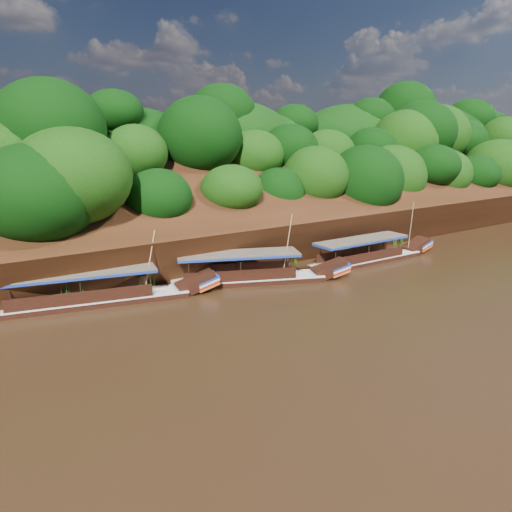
% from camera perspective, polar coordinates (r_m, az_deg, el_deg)
% --- Properties ---
extents(ground, '(160.00, 160.00, 0.00)m').
position_cam_1_polar(ground, '(31.55, 6.03, -6.39)').
color(ground, black).
rests_on(ground, ground).
extents(riverbank, '(120.00, 30.06, 19.40)m').
position_cam_1_polar(riverbank, '(49.96, -10.82, 3.48)').
color(riverbank, black).
rests_on(riverbank, ground).
extents(boat_0, '(13.41, 2.29, 5.38)m').
position_cam_1_polar(boat_0, '(44.00, 13.16, 0.01)').
color(boat_0, black).
rests_on(boat_0, ground).
extents(boat_1, '(13.15, 6.83, 5.64)m').
position_cam_1_polar(boat_1, '(37.13, 0.12, -2.22)').
color(boat_1, black).
rests_on(boat_1, ground).
extents(boat_2, '(14.58, 4.89, 5.03)m').
position_cam_1_polar(boat_2, '(34.25, -16.85, -4.34)').
color(boat_2, black).
rests_on(boat_2, ground).
extents(reeds, '(48.87, 2.27, 2.30)m').
position_cam_1_polar(reeds, '(37.19, -7.73, -1.76)').
color(reeds, '#225E17').
rests_on(reeds, ground).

